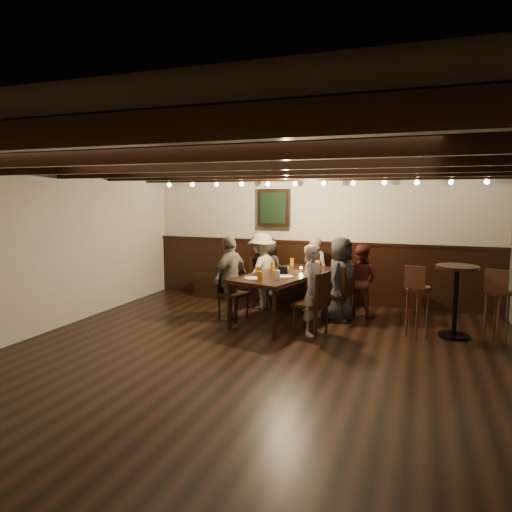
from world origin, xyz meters
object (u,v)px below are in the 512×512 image
at_px(person_bench_right, 360,280).
at_px(bar_stool_right, 496,316).
at_px(chair_left_near, 263,293).
at_px(person_right_far, 314,290).
at_px(chair_right_near, 338,303).
at_px(high_top_table, 456,290).
at_px(person_left_near, 262,271).
at_px(person_left_far, 231,278).
at_px(dining_table, 285,277).
at_px(chair_right_far, 312,315).
at_px(person_bench_left, 268,270).
at_px(chair_left_far, 232,303).
at_px(person_bench_centre, 315,272).
at_px(person_right_near, 340,279).
at_px(bar_stool_left, 417,311).

xyz_separation_m(person_bench_right, bar_stool_right, (1.90, -0.86, -0.21)).
bearing_deg(chair_left_near, person_right_far, 58.50).
distance_m(chair_right_near, high_top_table, 1.77).
distance_m(person_left_near, person_right_far, 1.75).
distance_m(person_bench_right, person_left_far, 2.13).
bearing_deg(chair_right_near, dining_table, 122.05).
height_order(chair_right_far, person_bench_left, person_bench_left).
distance_m(person_right_far, high_top_table, 1.97).
height_order(chair_left_far, person_left_far, person_left_far).
distance_m(chair_right_far, person_bench_left, 2.13).
bearing_deg(bar_stool_right, chair_right_near, -172.95).
distance_m(dining_table, person_bench_centre, 1.05).
bearing_deg(person_bench_centre, chair_right_near, 140.15).
bearing_deg(chair_right_far, high_top_table, -59.42).
bearing_deg(person_right_near, person_right_far, -180.00).
distance_m(person_bench_right, bar_stool_right, 2.10).
height_order(chair_right_near, person_bench_right, person_bench_right).
height_order(chair_left_near, person_left_near, person_left_near).
xyz_separation_m(person_bench_left, bar_stool_right, (3.65, -1.31, -0.22)).
xyz_separation_m(person_bench_left, person_right_far, (1.26, -1.72, 0.04)).
height_order(person_bench_left, person_right_far, person_right_far).
bearing_deg(chair_left_near, chair_right_far, 57.96).
height_order(person_left_far, bar_stool_right, person_left_far).
relative_size(person_left_far, bar_stool_left, 1.30).
bearing_deg(person_right_near, chair_left_near, 90.00).
relative_size(person_left_near, bar_stool_right, 1.29).
bearing_deg(dining_table, person_left_near, 149.04).
bearing_deg(dining_table, chair_left_far, -147.94).
relative_size(person_bench_right, bar_stool_left, 1.15).
relative_size(chair_left_far, bar_stool_left, 0.85).
xyz_separation_m(chair_left_near, bar_stool_right, (3.58, -0.83, 0.11)).
bearing_deg(person_bench_centre, person_left_far, 63.43).
bearing_deg(person_bench_left, person_right_near, 164.74).
xyz_separation_m(person_bench_left, bar_stool_left, (2.65, -1.36, -0.22)).
distance_m(chair_right_near, person_left_near, 1.52).
bearing_deg(person_left_far, person_bench_right, 129.29).
bearing_deg(chair_left_near, chair_right_near, 90.00).
bearing_deg(person_right_near, chair_right_near, 90.00).
height_order(person_bench_centre, person_bench_right, person_bench_centre).
xyz_separation_m(chair_left_far, chair_right_far, (1.39, -0.36, 0.01)).
bearing_deg(person_left_near, person_left_far, -0.00).
height_order(person_left_near, person_left_far, person_left_far).
bearing_deg(person_left_near, person_bench_centre, 128.66).
bearing_deg(person_right_near, person_bench_left, 74.74).
bearing_deg(dining_table, person_right_far, -30.96).
height_order(person_bench_centre, person_right_near, person_right_near).
height_order(person_bench_left, person_left_near, person_left_near).
xyz_separation_m(high_top_table, bar_stool_right, (0.50, -0.16, -0.29)).
bearing_deg(person_left_near, chair_right_near, 90.00).
xyz_separation_m(chair_left_far, chair_right_near, (1.62, 0.51, 0.01)).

